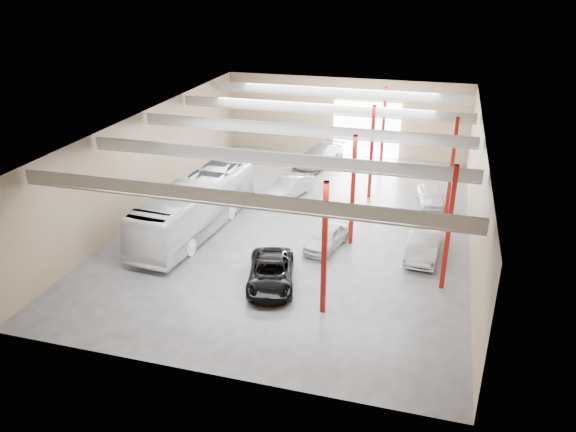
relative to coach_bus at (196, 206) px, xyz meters
The scene contains 8 objects.
depot_shell 7.93m from the coach_bus, 28.36° to the left, with size 22.12×32.12×7.06m.
coach_bus is the anchor object (origin of this frame).
black_sedan 8.62m from the coach_bus, 38.04° to the right, with size 2.43×5.27×1.47m, color black.
car_row_a 8.79m from the coach_bus, ahead, with size 1.67×4.16×1.42m, color silver.
car_row_b 8.63m from the coach_bus, 60.41° to the left, with size 1.63×4.68×1.54m, color #ABACB0.
car_row_c 15.72m from the coach_bus, 72.34° to the left, with size 2.40×5.90×1.71m, color slate.
car_right_near 14.57m from the coach_bus, ahead, with size 1.78×5.09×1.68m, color #B6B6BB.
car_right_far 16.96m from the coach_bus, 30.84° to the left, with size 1.65×4.11×1.40m, color white.
Camera 1 is at (8.64, -33.51, 15.90)m, focal length 35.00 mm.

